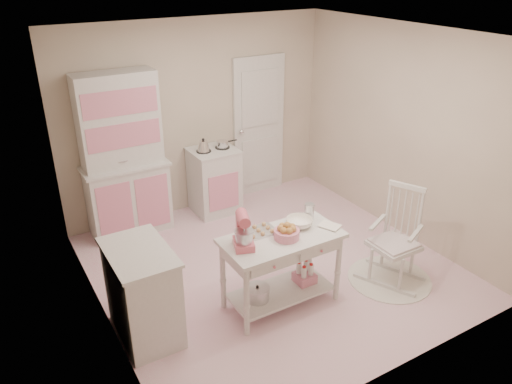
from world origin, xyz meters
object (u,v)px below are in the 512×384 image
rocking_chair (395,237)px  bread_basket (287,234)px  base_cabinet (143,293)px  stand_mixer (243,231)px  work_table (281,270)px  hutch (124,156)px  stove (214,180)px

rocking_chair → bread_basket: bearing=144.8°
base_cabinet → stand_mixer: stand_mixer is taller
work_table → bread_basket: (0.02, -0.05, 0.45)m
work_table → bread_basket: bread_basket is taller
rocking_chair → stand_mixer: bearing=145.1°
hutch → stand_mixer: bearing=-79.3°
rocking_chair → bread_basket: rocking_chair is taller
hutch → rocking_chair: size_ratio=1.89×
hutch → base_cabinet: bearing=-104.2°
rocking_chair → stand_mixer: 1.77m
stand_mixer → bread_basket: (0.44, -0.07, -0.12)m
stand_mixer → work_table: bearing=16.9°
stand_mixer → bread_basket: bearing=10.6°
rocking_chair → hutch: bearing=104.8°
stand_mixer → bread_basket: 0.46m
stove → base_cabinet: (-1.71, -1.95, 0.00)m
rocking_chair → work_table: rocking_chair is taller
base_cabinet → hutch: bearing=75.8°
base_cabinet → bread_basket: bearing=-13.3°
stove → work_table: bearing=-99.1°
base_cabinet → stand_mixer: bearing=-15.3°
stove → rocking_chair: bearing=-69.8°
stove → base_cabinet: 2.59m
base_cabinet → work_table: (1.35, -0.27, -0.06)m
stove → bread_basket: size_ratio=3.68×
base_cabinet → stand_mixer: (0.93, -0.25, 0.51)m
work_table → stand_mixer: bearing=177.3°
stove → base_cabinet: same height
stove → stand_mixer: size_ratio=2.71×
work_table → hutch: bearing=110.4°
stove → work_table: size_ratio=0.77×
stove → rocking_chair: 2.67m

